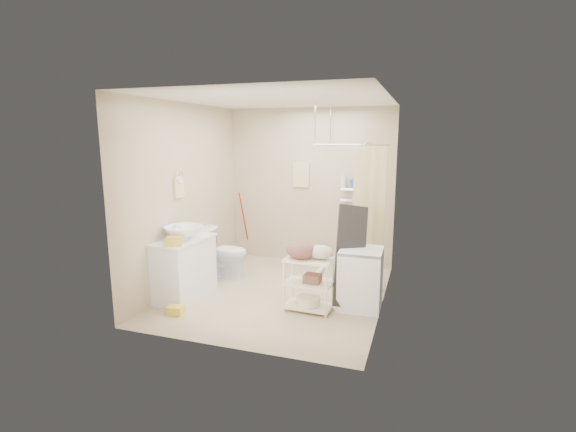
{
  "coord_description": "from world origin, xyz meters",
  "views": [
    {
      "loc": [
        1.83,
        -5.16,
        2.13
      ],
      "look_at": [
        0.05,
        0.25,
        1.04
      ],
      "focal_mm": 26.0,
      "sensor_mm": 36.0,
      "label": 1
    }
  ],
  "objects_px": {
    "toilet": "(224,252)",
    "washing_machine": "(361,278)",
    "vanity": "(184,268)",
    "laundry_rack": "(309,279)"
  },
  "relations": [
    {
      "from": "washing_machine",
      "to": "laundry_rack",
      "type": "height_order",
      "value": "laundry_rack"
    },
    {
      "from": "vanity",
      "to": "laundry_rack",
      "type": "xyz_separation_m",
      "value": [
        1.7,
        0.1,
        -0.0
      ]
    },
    {
      "from": "vanity",
      "to": "toilet",
      "type": "xyz_separation_m",
      "value": [
        0.12,
        0.95,
        -0.03
      ]
    },
    {
      "from": "toilet",
      "to": "laundry_rack",
      "type": "relative_size",
      "value": 0.95
    },
    {
      "from": "vanity",
      "to": "laundry_rack",
      "type": "relative_size",
      "value": 1.15
    },
    {
      "from": "vanity",
      "to": "toilet",
      "type": "bearing_deg",
      "value": 86.23
    },
    {
      "from": "toilet",
      "to": "vanity",
      "type": "bearing_deg",
      "value": 173.13
    },
    {
      "from": "toilet",
      "to": "washing_machine",
      "type": "distance_m",
      "value": 2.25
    },
    {
      "from": "laundry_rack",
      "to": "washing_machine",
      "type": "bearing_deg",
      "value": 28.46
    },
    {
      "from": "vanity",
      "to": "washing_machine",
      "type": "relative_size",
      "value": 1.21
    }
  ]
}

